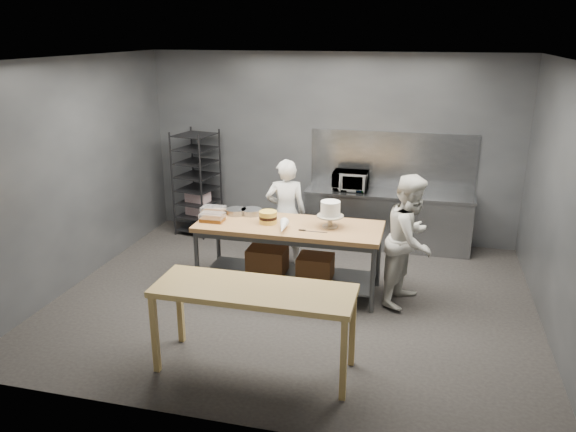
{
  "coord_description": "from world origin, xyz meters",
  "views": [
    {
      "loc": [
        1.52,
        -6.38,
        3.3
      ],
      "look_at": [
        -0.13,
        0.22,
        1.05
      ],
      "focal_mm": 35.0,
      "sensor_mm": 36.0,
      "label": 1
    }
  ],
  "objects_px": {
    "frosted_cake_stand": "(330,211)",
    "layer_cake": "(268,217)",
    "chef_behind": "(286,213)",
    "chef_right": "(410,240)",
    "near_counter": "(254,296)",
    "work_table": "(288,249)",
    "speed_rack": "(197,184)",
    "microwave": "(350,181)"
  },
  "relations": [
    {
      "from": "chef_right",
      "to": "near_counter",
      "type": "bearing_deg",
      "value": 162.24
    },
    {
      "from": "near_counter",
      "to": "microwave",
      "type": "xyz_separation_m",
      "value": [
        0.41,
        3.79,
        0.24
      ]
    },
    {
      "from": "work_table",
      "to": "layer_cake",
      "type": "bearing_deg",
      "value": -176.56
    },
    {
      "from": "work_table",
      "to": "layer_cake",
      "type": "height_order",
      "value": "layer_cake"
    },
    {
      "from": "speed_rack",
      "to": "chef_behind",
      "type": "xyz_separation_m",
      "value": [
        1.8,
        -1.02,
        -0.06
      ]
    },
    {
      "from": "frosted_cake_stand",
      "to": "layer_cake",
      "type": "xyz_separation_m",
      "value": [
        -0.81,
        -0.04,
        -0.14
      ]
    },
    {
      "from": "near_counter",
      "to": "work_table",
      "type": "bearing_deg",
      "value": 93.65
    },
    {
      "from": "frosted_cake_stand",
      "to": "layer_cake",
      "type": "relative_size",
      "value": 1.47
    },
    {
      "from": "work_table",
      "to": "chef_behind",
      "type": "xyz_separation_m",
      "value": [
        -0.24,
        0.81,
        0.22
      ]
    },
    {
      "from": "chef_behind",
      "to": "microwave",
      "type": "height_order",
      "value": "chef_behind"
    },
    {
      "from": "near_counter",
      "to": "frosted_cake_stand",
      "type": "distance_m",
      "value": 1.97
    },
    {
      "from": "chef_behind",
      "to": "frosted_cake_stand",
      "type": "bearing_deg",
      "value": 120.13
    },
    {
      "from": "near_counter",
      "to": "speed_rack",
      "type": "relative_size",
      "value": 1.14
    },
    {
      "from": "frosted_cake_stand",
      "to": "layer_cake",
      "type": "height_order",
      "value": "frosted_cake_stand"
    },
    {
      "from": "chef_behind",
      "to": "chef_right",
      "type": "height_order",
      "value": "chef_right"
    },
    {
      "from": "speed_rack",
      "to": "frosted_cake_stand",
      "type": "distance_m",
      "value": 3.17
    },
    {
      "from": "work_table",
      "to": "microwave",
      "type": "distance_m",
      "value": 2.04
    },
    {
      "from": "chef_behind",
      "to": "layer_cake",
      "type": "relative_size",
      "value": 6.83
    },
    {
      "from": "speed_rack",
      "to": "frosted_cake_stand",
      "type": "relative_size",
      "value": 5.11
    },
    {
      "from": "chef_behind",
      "to": "chef_right",
      "type": "relative_size",
      "value": 0.96
    },
    {
      "from": "speed_rack",
      "to": "near_counter",
      "type": "bearing_deg",
      "value": -59.76
    },
    {
      "from": "near_counter",
      "to": "chef_behind",
      "type": "relative_size",
      "value": 1.26
    },
    {
      "from": "speed_rack",
      "to": "frosted_cake_stand",
      "type": "height_order",
      "value": "speed_rack"
    },
    {
      "from": "speed_rack",
      "to": "work_table",
      "type": "bearing_deg",
      "value": -41.89
    },
    {
      "from": "chef_behind",
      "to": "chef_right",
      "type": "bearing_deg",
      "value": 141.9
    },
    {
      "from": "work_table",
      "to": "chef_behind",
      "type": "height_order",
      "value": "chef_behind"
    },
    {
      "from": "near_counter",
      "to": "chef_right",
      "type": "bearing_deg",
      "value": 53.12
    },
    {
      "from": "work_table",
      "to": "near_counter",
      "type": "height_order",
      "value": "work_table"
    },
    {
      "from": "chef_behind",
      "to": "frosted_cake_stand",
      "type": "xyz_separation_m",
      "value": [
        0.78,
        -0.79,
        0.34
      ]
    },
    {
      "from": "microwave",
      "to": "layer_cake",
      "type": "xyz_separation_m",
      "value": [
        -0.8,
        -1.93,
        -0.05
      ]
    },
    {
      "from": "layer_cake",
      "to": "work_table",
      "type": "bearing_deg",
      "value": 3.44
    },
    {
      "from": "chef_behind",
      "to": "chef_right",
      "type": "distance_m",
      "value": 1.96
    },
    {
      "from": "speed_rack",
      "to": "chef_right",
      "type": "distance_m",
      "value": 4.02
    },
    {
      "from": "work_table",
      "to": "speed_rack",
      "type": "distance_m",
      "value": 2.76
    },
    {
      "from": "microwave",
      "to": "frosted_cake_stand",
      "type": "xyz_separation_m",
      "value": [
        0.01,
        -1.89,
        0.09
      ]
    },
    {
      "from": "near_counter",
      "to": "layer_cake",
      "type": "bearing_deg",
      "value": 101.77
    },
    {
      "from": "speed_rack",
      "to": "layer_cake",
      "type": "relative_size",
      "value": 7.51
    },
    {
      "from": "chef_behind",
      "to": "microwave",
      "type": "xyz_separation_m",
      "value": [
        0.77,
        1.1,
        0.25
      ]
    },
    {
      "from": "speed_rack",
      "to": "microwave",
      "type": "bearing_deg",
      "value": 1.78
    },
    {
      "from": "near_counter",
      "to": "chef_behind",
      "type": "bearing_deg",
      "value": 97.62
    },
    {
      "from": "microwave",
      "to": "layer_cake",
      "type": "bearing_deg",
      "value": -112.52
    },
    {
      "from": "near_counter",
      "to": "frosted_cake_stand",
      "type": "height_order",
      "value": "frosted_cake_stand"
    }
  ]
}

